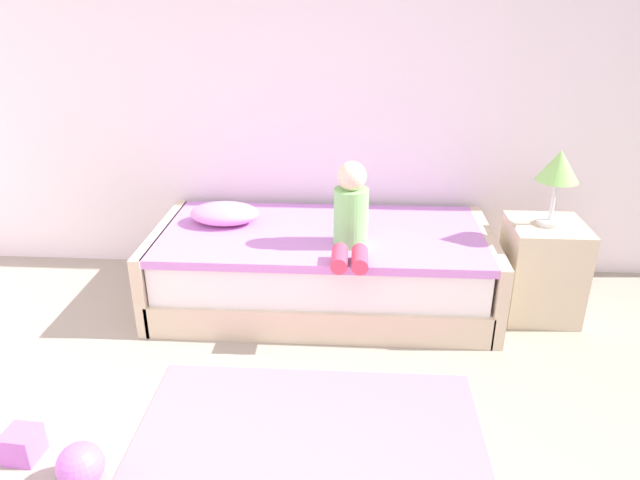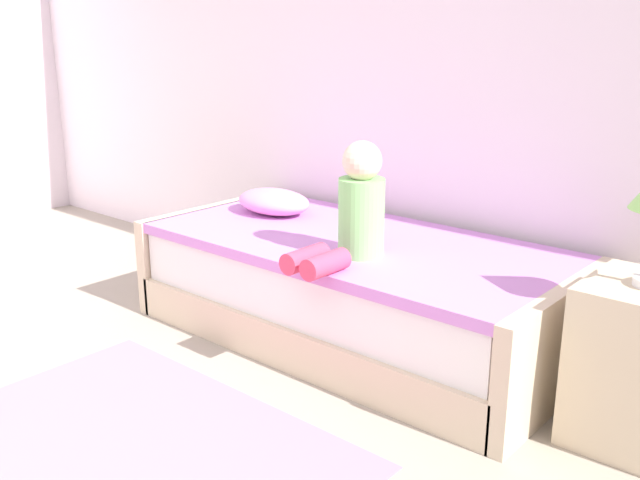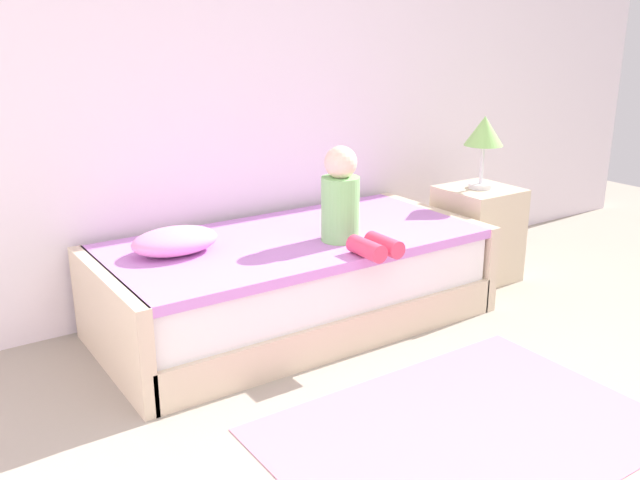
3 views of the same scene
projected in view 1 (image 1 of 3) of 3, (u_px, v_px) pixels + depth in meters
The scene contains 9 objects.
wall_rear at pixel (327, 61), 3.79m from camera, with size 7.20×0.10×2.90m, color white.
bed at pixel (322, 268), 3.73m from camera, with size 2.11×1.00×0.50m.
nightstand at pixel (541, 270), 3.59m from camera, with size 0.44×0.44×0.60m, color beige.
table_lamp at pixel (558, 170), 3.33m from camera, with size 0.24×0.24×0.45m.
child_figure at pixel (351, 214), 3.32m from camera, with size 0.20×0.51×0.50m.
pillow at pixel (225, 213), 3.73m from camera, with size 0.44×0.30×0.13m, color #EA8CC6.
toy_ball at pixel (81, 465), 2.40m from camera, with size 0.19×0.19×0.19m, color #CC66D8.
area_rug at pixel (308, 444), 2.64m from camera, with size 1.60×1.10×0.01m, color pink.
toy_block at pixel (23, 444), 2.54m from camera, with size 0.14×0.14×0.14m, color #CC66D8.
Camera 1 is at (0.19, -1.34, 1.91)m, focal length 32.83 mm.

